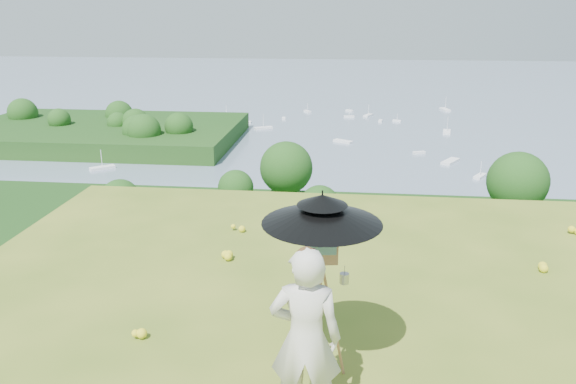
# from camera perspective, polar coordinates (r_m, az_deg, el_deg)

# --- Properties ---
(shoreline_tier) EXTENTS (170.00, 28.00, 8.00)m
(shoreline_tier) POSITION_cam_1_polar(r_m,az_deg,el_deg) (88.21, 6.70, -8.79)
(shoreline_tier) COLOR #6B6356
(shoreline_tier) RESTS_ON bay_water
(bay_water) EXTENTS (700.00, 700.00, 0.00)m
(bay_water) POSITION_cam_1_polar(r_m,az_deg,el_deg) (246.71, 6.63, 9.10)
(bay_water) COLOR slate
(bay_water) RESTS_ON ground
(peninsula) EXTENTS (90.00, 60.00, 12.00)m
(peninsula) POSITION_cam_1_polar(r_m,az_deg,el_deg) (177.97, -18.35, 6.53)
(peninsula) COLOR #0E330F
(peninsula) RESTS_ON bay_water
(slope_trees) EXTENTS (110.00, 50.00, 6.00)m
(slope_trees) POSITION_cam_1_polar(r_m,az_deg,el_deg) (43.06, 7.85, -7.71)
(slope_trees) COLOR #1B4915
(slope_trees) RESTS_ON forest_slope
(harbor_town) EXTENTS (110.00, 22.00, 5.00)m
(harbor_town) POSITION_cam_1_polar(r_m,az_deg,el_deg) (85.49, 6.86, -4.90)
(harbor_town) COLOR silver
(harbor_town) RESTS_ON shoreline_tier
(moored_boats) EXTENTS (140.00, 140.00, 0.70)m
(moored_boats) POSITION_cam_1_polar(r_m,az_deg,el_deg) (169.32, 2.42, 5.27)
(moored_boats) COLOR white
(moored_boats) RESTS_ON bay_water
(painter) EXTENTS (0.63, 0.42, 1.71)m
(painter) POSITION_cam_1_polar(r_m,az_deg,el_deg) (4.97, 1.80, -14.71)
(painter) COLOR beige
(painter) RESTS_ON ground
(field_easel) EXTENTS (0.70, 0.70, 1.60)m
(field_easel) POSITION_cam_1_polar(r_m,az_deg,el_deg) (5.51, 3.28, -11.83)
(field_easel) COLOR #A66A45
(field_easel) RESTS_ON ground
(sun_umbrella) EXTENTS (1.28, 1.28, 0.67)m
(sun_umbrella) POSITION_cam_1_polar(r_m,az_deg,el_deg) (5.16, 3.46, -3.40)
(sun_umbrella) COLOR black
(sun_umbrella) RESTS_ON field_easel
(painter_cap) EXTENTS (0.20, 0.23, 0.10)m
(painter_cap) POSITION_cam_1_polar(r_m,az_deg,el_deg) (4.58, 1.89, -6.17)
(painter_cap) COLOR #D37385
(painter_cap) RESTS_ON painter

